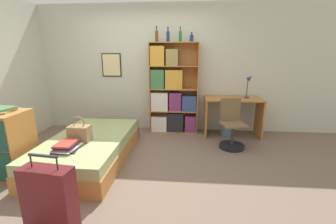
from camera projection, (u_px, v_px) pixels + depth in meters
ground_plane at (133, 161)px, 3.48m from camera, size 14.00×14.00×0.00m
wall_back at (148, 69)px, 4.74m from camera, size 10.00×0.09×2.60m
bed at (91, 148)px, 3.50m from camera, size 1.11×2.00×0.39m
handbag at (80, 133)px, 3.22m from camera, size 0.30×0.19×0.37m
book_stack_on_bed at (66, 146)px, 2.94m from camera, size 0.33×0.37×0.10m
suitcase at (50, 200)px, 2.06m from camera, size 0.49×0.23×0.77m
dresser at (2, 143)px, 3.05m from camera, size 0.67×0.56×0.87m
magazine_pile_on_dresser at (0, 110)px, 2.94m from camera, size 0.35×0.37×0.06m
bookcase at (171, 94)px, 4.63m from camera, size 0.98×0.29×1.84m
bottle_green at (157, 36)px, 4.36m from camera, size 0.06×0.06×0.29m
bottle_brown at (168, 36)px, 4.33m from camera, size 0.06×0.06×0.28m
bottle_clear at (180, 36)px, 4.33m from camera, size 0.06×0.06×0.29m
bottle_blue at (192, 38)px, 4.31m from camera, size 0.08×0.08×0.18m
desk at (232, 110)px, 4.47m from camera, size 1.11×0.57×0.77m
desk_lamp at (249, 82)px, 4.36m from camera, size 0.16×0.11×0.46m
desk_chair at (232, 132)px, 3.96m from camera, size 0.47×0.47×0.86m
waste_bin at (226, 130)px, 4.53m from camera, size 0.22×0.22×0.24m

